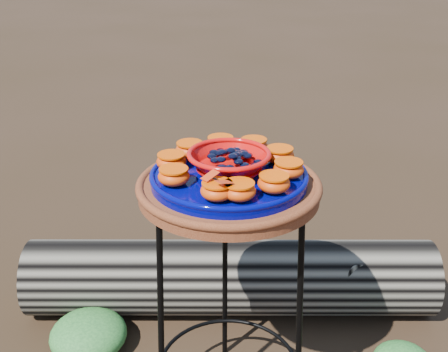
{
  "coord_description": "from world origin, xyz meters",
  "views": [
    {
      "loc": [
        -0.07,
        -1.26,
        1.33
      ],
      "look_at": [
        -0.01,
        0.0,
        0.75
      ],
      "focal_mm": 45.0,
      "sensor_mm": 36.0,
      "label": 1
    }
  ],
  "objects_px": {
    "terracotta_saucer": "(229,189)",
    "cobalt_plate": "(229,178)",
    "plant_stand": "(228,309)",
    "driftwood_log": "(230,277)",
    "red_bowl": "(229,163)"
  },
  "relations": [
    {
      "from": "terracotta_saucer",
      "to": "cobalt_plate",
      "type": "height_order",
      "value": "cobalt_plate"
    },
    {
      "from": "red_bowl",
      "to": "cobalt_plate",
      "type": "bearing_deg",
      "value": 0.0
    },
    {
      "from": "terracotta_saucer",
      "to": "cobalt_plate",
      "type": "xyz_separation_m",
      "value": [
        0.0,
        0.0,
        0.03
      ]
    },
    {
      "from": "red_bowl",
      "to": "driftwood_log",
      "type": "relative_size",
      "value": 0.13
    },
    {
      "from": "terracotta_saucer",
      "to": "driftwood_log",
      "type": "distance_m",
      "value": 0.74
    },
    {
      "from": "driftwood_log",
      "to": "plant_stand",
      "type": "bearing_deg",
      "value": -93.9
    },
    {
      "from": "driftwood_log",
      "to": "terracotta_saucer",
      "type": "bearing_deg",
      "value": -93.9
    },
    {
      "from": "driftwood_log",
      "to": "cobalt_plate",
      "type": "bearing_deg",
      "value": -93.9
    },
    {
      "from": "plant_stand",
      "to": "driftwood_log",
      "type": "distance_m",
      "value": 0.51
    },
    {
      "from": "plant_stand",
      "to": "red_bowl",
      "type": "distance_m",
      "value": 0.44
    },
    {
      "from": "cobalt_plate",
      "to": "red_bowl",
      "type": "distance_m",
      "value": 0.04
    },
    {
      "from": "cobalt_plate",
      "to": "plant_stand",
      "type": "bearing_deg",
      "value": 0.0
    },
    {
      "from": "terracotta_saucer",
      "to": "driftwood_log",
      "type": "relative_size",
      "value": 0.31
    },
    {
      "from": "cobalt_plate",
      "to": "red_bowl",
      "type": "bearing_deg",
      "value": 0.0
    },
    {
      "from": "terracotta_saucer",
      "to": "plant_stand",
      "type": "bearing_deg",
      "value": 0.0
    }
  ]
}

